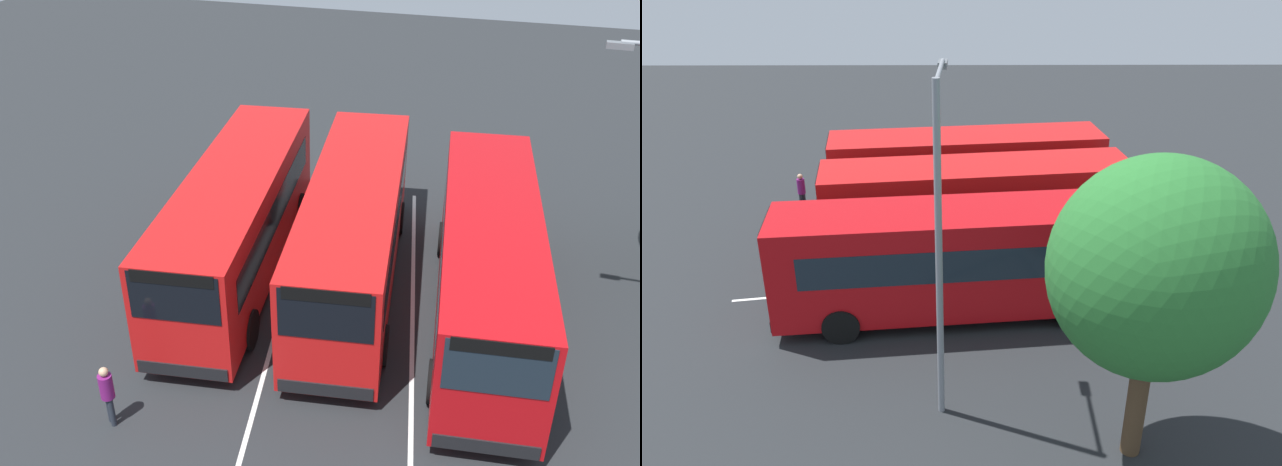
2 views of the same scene
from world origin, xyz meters
TOP-DOWN VIEW (x-y plane):
  - ground_plane at (0.00, 0.00)m, footprint 70.00×70.00m
  - bus_far_left at (-0.43, -3.56)m, footprint 10.89×3.70m
  - bus_center_left at (-0.74, -0.09)m, footprint 10.90×3.76m
  - bus_center_right at (-0.02, 3.77)m, footprint 10.88×3.56m
  - pedestrian at (6.33, -4.05)m, footprint 0.45×0.45m
  - lane_stripe_outer_left at (0.00, -1.88)m, footprint 14.20×2.46m
  - lane_stripe_inner_left at (0.00, 1.88)m, footprint 14.20×2.46m

SIDE VIEW (x-z plane):
  - ground_plane at x=0.00m, z-range 0.00..0.00m
  - lane_stripe_outer_left at x=0.00m, z-range 0.00..0.01m
  - lane_stripe_inner_left at x=0.00m, z-range 0.00..0.01m
  - pedestrian at x=6.33m, z-range 0.14..1.78m
  - bus_far_left at x=-0.43m, z-range 0.18..3.61m
  - bus_center_left at x=-0.74m, z-range 0.18..3.61m
  - bus_center_right at x=-0.02m, z-range 0.18..3.61m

